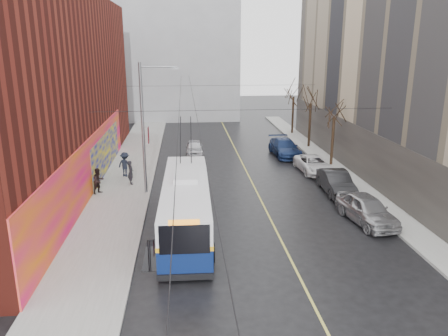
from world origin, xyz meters
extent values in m
plane|color=black|center=(0.00, 0.00, 0.00)|extent=(140.00, 140.00, 0.00)
cube|color=gray|center=(-8.00, 12.00, 0.07)|extent=(4.00, 60.00, 0.15)
cube|color=gray|center=(9.00, 12.00, 0.07)|extent=(2.00, 60.00, 0.15)
cube|color=#BFB74C|center=(1.50, 14.00, 0.00)|extent=(0.12, 50.00, 0.01)
cube|color=#5B1912|center=(-16.00, 14.00, 7.00)|extent=(12.00, 36.00, 14.00)
cube|color=#EB056E|center=(-9.96, 10.00, 2.00)|extent=(0.08, 28.00, 4.00)
cube|color=#050FA6|center=(-9.92, 16.00, 1.60)|extent=(0.06, 12.00, 3.20)
cube|color=#BFAB8A|center=(17.00, 14.00, 8.00)|extent=(14.00, 36.00, 16.00)
cube|color=#4C4742|center=(9.97, 14.00, 2.00)|extent=(0.06, 36.00, 4.00)
cube|color=gray|center=(-6.00, 45.00, 9.00)|extent=(20.00, 12.00, 18.00)
cylinder|color=slate|center=(-6.30, 10.00, 4.50)|extent=(0.20, 0.20, 9.00)
cube|color=#580C14|center=(-5.95, 10.00, 4.20)|extent=(0.04, 0.60, 1.10)
cylinder|color=slate|center=(-5.10, 10.00, 8.70)|extent=(2.40, 0.10, 0.10)
cube|color=slate|center=(-4.00, 10.00, 8.60)|extent=(0.50, 0.22, 0.12)
cylinder|color=black|center=(-3.80, 15.00, 6.20)|extent=(0.02, 60.00, 0.02)
cylinder|color=black|center=(-2.80, 15.00, 6.20)|extent=(0.02, 60.00, 0.02)
cylinder|color=black|center=(0.00, 6.00, 6.40)|extent=(18.00, 0.02, 0.02)
cylinder|color=black|center=(0.00, 22.00, 6.40)|extent=(18.00, 0.02, 0.02)
cylinder|color=black|center=(9.00, 16.00, 2.10)|extent=(0.24, 0.24, 4.20)
cylinder|color=black|center=(9.00, 23.00, 2.24)|extent=(0.24, 0.24, 4.48)
cylinder|color=black|center=(9.00, 30.00, 2.18)|extent=(0.24, 0.24, 4.37)
cube|color=black|center=(-4.30, 0.69, 0.00)|extent=(2.70, 3.43, 0.01)
ellipsoid|color=slate|center=(-2.55, 9.06, 6.32)|extent=(0.44, 0.20, 0.12)
ellipsoid|color=slate|center=(-2.40, 9.36, 7.47)|extent=(0.44, 0.20, 0.12)
ellipsoid|color=slate|center=(-4.81, 11.43, 6.73)|extent=(0.44, 0.20, 0.12)
cube|color=#0A194C|center=(-3.52, 3.50, 0.90)|extent=(2.66, 11.43, 1.42)
cube|color=silver|center=(-3.52, 3.50, 2.23)|extent=(2.66, 11.43, 1.23)
cube|color=#EFAB15|center=(-3.52, 3.50, 1.61)|extent=(2.70, 11.46, 0.21)
cube|color=black|center=(-3.62, -2.20, 2.09)|extent=(2.18, 0.08, 1.33)
cube|color=black|center=(-3.42, 9.20, 2.09)|extent=(2.18, 0.08, 1.14)
cube|color=black|center=(-4.77, 3.52, 2.13)|extent=(0.22, 10.43, 0.95)
cube|color=black|center=(-2.27, 3.48, 2.13)|extent=(0.22, 10.43, 0.95)
cube|color=silver|center=(-3.50, 4.45, 2.99)|extent=(1.38, 2.87, 0.28)
cube|color=black|center=(-3.62, -2.24, 0.33)|extent=(2.47, 0.16, 0.28)
cylinder|color=black|center=(-4.82, -0.27, 0.47)|extent=(0.30, 0.95, 0.95)
cylinder|color=black|center=(-2.35, -0.32, 0.47)|extent=(0.30, 0.95, 0.95)
cylinder|color=black|center=(-4.69, 7.32, 0.47)|extent=(0.30, 0.95, 0.95)
cylinder|color=black|center=(-2.22, 7.27, 0.47)|extent=(0.30, 0.95, 0.95)
cylinder|color=black|center=(-3.78, 7.77, 4.36)|extent=(0.11, 3.30, 2.33)
cylinder|color=black|center=(-3.11, 7.76, 4.36)|extent=(0.11, 3.30, 2.33)
imported|color=#A1A2A5|center=(7.00, 3.70, 0.82)|extent=(2.63, 5.07, 1.65)
imported|color=black|center=(7.00, 9.00, 0.79)|extent=(1.81, 4.82, 1.57)
imported|color=white|center=(6.92, 14.28, 0.66)|extent=(2.44, 4.88, 1.33)
imported|color=navy|center=(5.80, 19.92, 0.79)|extent=(2.45, 5.51, 1.57)
imported|color=silver|center=(-2.64, 21.02, 0.68)|extent=(1.70, 4.05, 1.37)
imported|color=black|center=(-7.54, 11.95, 1.04)|extent=(0.60, 0.74, 1.78)
imported|color=black|center=(-9.50, 10.01, 1.05)|extent=(1.08, 1.11, 1.80)
imported|color=black|center=(-8.19, 13.98, 1.11)|extent=(1.44, 1.23, 1.93)
camera|label=1|loc=(-3.48, -19.31, 10.08)|focal=35.00mm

